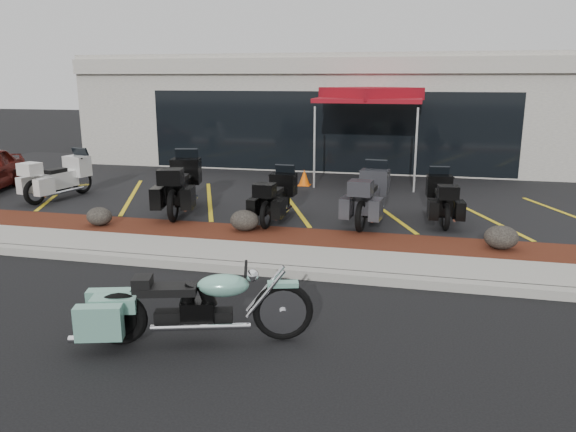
% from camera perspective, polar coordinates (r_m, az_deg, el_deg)
% --- Properties ---
extents(ground, '(90.00, 90.00, 0.00)m').
position_cam_1_polar(ground, '(8.88, -7.68, -7.49)').
color(ground, black).
rests_on(ground, ground).
extents(curb, '(24.00, 0.25, 0.15)m').
position_cam_1_polar(curb, '(9.64, -5.79, -5.21)').
color(curb, gray).
rests_on(curb, ground).
extents(sidewalk, '(24.00, 1.20, 0.15)m').
position_cam_1_polar(sidewalk, '(10.27, -4.52, -3.98)').
color(sidewalk, gray).
rests_on(sidewalk, ground).
extents(mulch_bed, '(24.00, 1.20, 0.16)m').
position_cam_1_polar(mulch_bed, '(11.37, -2.68, -2.16)').
color(mulch_bed, '#39140D').
rests_on(mulch_bed, ground).
extents(upper_lot, '(26.00, 9.60, 0.15)m').
position_cam_1_polar(upper_lot, '(16.49, 2.48, 2.86)').
color(upper_lot, black).
rests_on(upper_lot, ground).
extents(dealership_building, '(18.00, 8.16, 4.00)m').
position_cam_1_polar(dealership_building, '(22.41, 5.62, 10.69)').
color(dealership_building, gray).
rests_on(dealership_building, ground).
extents(boulder_left, '(0.55, 0.46, 0.39)m').
position_cam_1_polar(boulder_left, '(12.56, -18.62, -0.04)').
color(boulder_left, black).
rests_on(boulder_left, mulch_bed).
extents(boulder_mid, '(0.60, 0.50, 0.43)m').
position_cam_1_polar(boulder_mid, '(11.52, -4.43, -0.45)').
color(boulder_mid, black).
rests_on(boulder_mid, mulch_bed).
extents(boulder_right, '(0.61, 0.51, 0.43)m').
position_cam_1_polar(boulder_right, '(10.98, 20.84, -2.04)').
color(boulder_right, black).
rests_on(boulder_right, mulch_bed).
extents(hero_cruiser, '(2.93, 1.50, 1.00)m').
position_cam_1_polar(hero_cruiser, '(7.03, -0.52, -8.84)').
color(hero_cruiser, '#6FAD99').
rests_on(hero_cruiser, ground).
extents(touring_white, '(1.25, 2.28, 1.26)m').
position_cam_1_polar(touring_white, '(16.19, -20.26, 4.34)').
color(touring_white, silver).
rests_on(touring_white, upper_lot).
extents(touring_black_front, '(1.42, 2.56, 1.40)m').
position_cam_1_polar(touring_black_front, '(14.04, -10.17, 3.95)').
color(touring_black_front, black).
rests_on(touring_black_front, upper_lot).
extents(touring_black_mid, '(0.84, 2.01, 1.15)m').
position_cam_1_polar(touring_black_mid, '(12.93, -0.32, 2.75)').
color(touring_black_mid, black).
rests_on(touring_black_mid, upper_lot).
extents(touring_grey, '(1.06, 2.28, 1.28)m').
position_cam_1_polar(touring_grey, '(12.96, 8.88, 2.91)').
color(touring_grey, '#303136').
rests_on(touring_grey, upper_lot).
extents(touring_black_rear, '(0.93, 2.01, 1.13)m').
position_cam_1_polar(touring_black_rear, '(13.26, 15.01, 2.52)').
color(touring_black_rear, black).
rests_on(touring_black_rear, upper_lot).
extents(traffic_cone, '(0.41, 0.41, 0.47)m').
position_cam_1_polar(traffic_cone, '(16.44, 1.67, 3.94)').
color(traffic_cone, '#E95907').
rests_on(traffic_cone, upper_lot).
extents(popup_canopy, '(3.16, 3.16, 2.79)m').
position_cam_1_polar(popup_canopy, '(17.06, 8.37, 11.93)').
color(popup_canopy, silver).
rests_on(popup_canopy, upper_lot).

